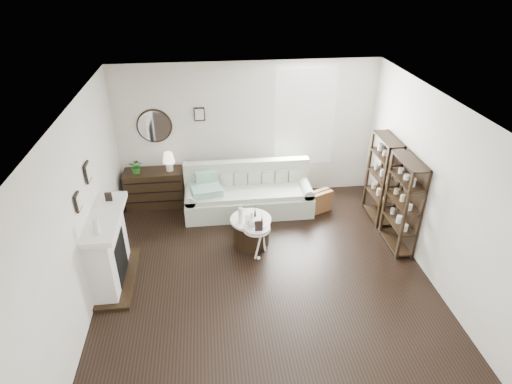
{
  "coord_description": "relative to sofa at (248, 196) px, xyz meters",
  "views": [
    {
      "loc": [
        -0.74,
        -4.99,
        4.42
      ],
      "look_at": [
        -0.06,
        0.8,
        1.11
      ],
      "focal_mm": 30.0,
      "sensor_mm": 36.0,
      "label": 1
    }
  ],
  "objects": [
    {
      "name": "room",
      "position": [
        0.79,
        0.63,
        1.29
      ],
      "size": [
        5.5,
        5.5,
        5.5
      ],
      "color": "black",
      "rests_on": "ground"
    },
    {
      "name": "fireplace",
      "position": [
        -2.25,
        -1.77,
        0.23
      ],
      "size": [
        0.5,
        1.4,
        1.84
      ],
      "color": "silver",
      "rests_on": "ground"
    },
    {
      "name": "shelf_unit_far",
      "position": [
        2.39,
        -0.52,
        0.49
      ],
      "size": [
        0.3,
        0.8,
        1.6
      ],
      "color": "black",
      "rests_on": "ground"
    },
    {
      "name": "shelf_unit_near",
      "position": [
        2.39,
        -1.42,
        0.49
      ],
      "size": [
        0.3,
        0.8,
        1.6
      ],
      "color": "black",
      "rests_on": "ground"
    },
    {
      "name": "sofa",
      "position": [
        0.0,
        0.0,
        0.0
      ],
      "size": [
        2.4,
        0.83,
        0.93
      ],
      "color": "#B2BDA8",
      "rests_on": "ground"
    },
    {
      "name": "quilt",
      "position": [
        -0.79,
        -0.12,
        0.24
      ],
      "size": [
        0.61,
        0.53,
        0.14
      ],
      "primitive_type": "cube",
      "rotation": [
        0.0,
        0.0,
        0.16
      ],
      "color": "teal",
      "rests_on": "sofa"
    },
    {
      "name": "suitcase",
      "position": [
        1.28,
        -0.24,
        -0.1
      ],
      "size": [
        0.66,
        0.45,
        0.42
      ],
      "primitive_type": "cube",
      "rotation": [
        0.0,
        0.0,
        0.42
      ],
      "color": "brown",
      "rests_on": "ground"
    },
    {
      "name": "dresser",
      "position": [
        -1.79,
        0.4,
        0.06
      ],
      "size": [
        1.11,
        0.48,
        0.74
      ],
      "color": "black",
      "rests_on": "ground"
    },
    {
      "name": "table_lamp",
      "position": [
        -1.46,
        0.4,
        0.62
      ],
      "size": [
        0.29,
        0.29,
        0.37
      ],
      "primitive_type": null,
      "rotation": [
        0.0,
        0.0,
        -0.33
      ],
      "color": "white",
      "rests_on": "dresser"
    },
    {
      "name": "potted_plant",
      "position": [
        -2.07,
        0.35,
        0.58
      ],
      "size": [
        0.29,
        0.26,
        0.29
      ],
      "primitive_type": "imported",
      "rotation": [
        0.0,
        0.0,
        -0.15
      ],
      "color": "#1F5F1B",
      "rests_on": "dresser"
    },
    {
      "name": "drum_table",
      "position": [
        -0.06,
        -1.07,
        -0.06
      ],
      "size": [
        0.69,
        0.69,
        0.48
      ],
      "rotation": [
        0.0,
        0.0,
        0.42
      ],
      "color": "black",
      "rests_on": "ground"
    },
    {
      "name": "pedestal_table",
      "position": [
        -0.0,
        -1.39,
        0.18
      ],
      "size": [
        0.45,
        0.45,
        0.54
      ],
      "rotation": [
        0.0,
        0.0,
        0.06
      ],
      "color": "silver",
      "rests_on": "ground"
    },
    {
      "name": "eiffel_drum",
      "position": [
        0.01,
        -1.02,
        0.26
      ],
      "size": [
        0.11,
        0.11,
        0.18
      ],
      "primitive_type": null,
      "rotation": [
        0.0,
        0.0,
        0.05
      ],
      "color": "black",
      "rests_on": "drum_table"
    },
    {
      "name": "bottle_drum",
      "position": [
        -0.24,
        -1.15,
        0.34
      ],
      "size": [
        0.08,
        0.08,
        0.33
      ],
      "primitive_type": "cylinder",
      "color": "silver",
      "rests_on": "drum_table"
    },
    {
      "name": "card_frame_drum",
      "position": [
        -0.11,
        -1.24,
        0.26
      ],
      "size": [
        0.13,
        0.05,
        0.18
      ],
      "primitive_type": "cube",
      "rotation": [
        -0.21,
        0.0,
        -0.02
      ],
      "color": "white",
      "rests_on": "drum_table"
    },
    {
      "name": "eiffel_ped",
      "position": [
        0.09,
        -1.36,
        0.32
      ],
      "size": [
        0.13,
        0.13,
        0.19
      ],
      "primitive_type": null,
      "rotation": [
        0.0,
        0.0,
        -0.22
      ],
      "color": "black",
      "rests_on": "pedestal_table"
    },
    {
      "name": "flask_ped",
      "position": [
        -0.08,
        -1.37,
        0.35
      ],
      "size": [
        0.14,
        0.14,
        0.25
      ],
      "primitive_type": null,
      "color": "silver",
      "rests_on": "pedestal_table"
    },
    {
      "name": "card_frame_ped",
      "position": [
        0.02,
        -1.51,
        0.31
      ],
      "size": [
        0.13,
        0.05,
        0.17
      ],
      "primitive_type": "cube",
      "rotation": [
        -0.21,
        0.0,
        0.0
      ],
      "color": "black",
      "rests_on": "pedestal_table"
    }
  ]
}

